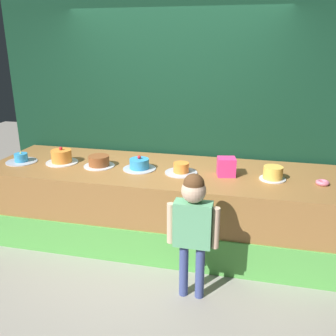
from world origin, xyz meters
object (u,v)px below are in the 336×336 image
cake_left (62,157)px  donut (322,183)px  pink_box (226,167)px  cake_far_left (21,159)px  cake_right (181,169)px  cake_far_right (273,173)px  cake_center_right (139,165)px  cake_center_left (99,162)px  child_figure (193,220)px

cake_left → donut: bearing=-1.0°
donut → cake_left: 2.77m
pink_box → cake_left: 1.85m
pink_box → cake_far_left: (-2.31, -0.08, -0.06)m
cake_right → cake_left: bearing=178.6°
cake_right → cake_far_right: cake_far_right is taller
cake_far_left → cake_left: size_ratio=0.96×
cake_center_right → cake_center_left: bearing=-179.0°
cake_far_left → cake_center_left: cake_far_left is taller
cake_right → cake_far_right: size_ratio=1.31×
child_figure → pink_box: size_ratio=6.07×
cake_far_right → cake_left: bearing=179.7°
cake_center_left → cake_center_right: bearing=1.0°
cake_left → cake_far_right: bearing=-0.3°
pink_box → cake_center_right: (-0.92, -0.01, -0.04)m
pink_box → cake_center_left: pink_box is taller
cake_center_left → cake_far_right: bearing=0.3°
cake_left → child_figure: bearing=-28.3°
cake_right → child_figure: bearing=-72.4°
cake_center_left → cake_center_right: (0.46, 0.01, -0.00)m
cake_center_left → cake_right: (0.92, -0.01, -0.01)m
donut → cake_far_left: (-3.23, -0.04, 0.02)m
pink_box → cake_far_left: size_ratio=0.54×
cake_center_right → cake_right: (0.46, -0.02, -0.01)m
cake_center_left → cake_far_right: size_ratio=1.29×
cake_far_right → cake_right: bearing=-178.6°
donut → cake_center_right: cake_center_right is taller
child_figure → cake_left: bearing=151.7°
donut → cake_far_right: cake_far_right is taller
cake_center_left → cake_right: cake_center_left is taller
cake_far_left → child_figure: bearing=-20.9°
cake_far_right → cake_far_left: bearing=-178.5°
cake_far_left → cake_center_right: 1.39m
pink_box → cake_center_left: (-1.39, -0.02, -0.04)m
pink_box → donut: 0.93m
cake_center_left → cake_far_left: bearing=-176.1°
cake_left → cake_right: bearing=-1.4°
pink_box → cake_left: bearing=180.0°
cake_left → cake_far_right: 2.31m
child_figure → cake_far_left: 2.27m
cake_center_right → cake_far_right: 1.39m
cake_far_left → cake_far_right: (2.77, 0.07, 0.03)m
cake_right → cake_center_left: bearing=179.3°
cake_right → pink_box: bearing=4.0°
child_figure → cake_center_left: (-1.20, 0.87, 0.15)m
cake_left → cake_far_right: size_ratio=1.37×
pink_box → cake_center_left: bearing=-179.2°
cake_right → cake_far_left: bearing=-178.4°
donut → cake_center_right: 1.85m
cake_right → cake_center_right: bearing=177.6°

